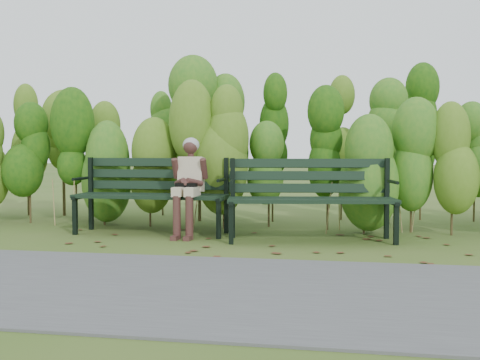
# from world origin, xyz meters

# --- Properties ---
(ground) EXTENTS (80.00, 80.00, 0.00)m
(ground) POSITION_xyz_m (0.00, 0.00, 0.00)
(ground) COLOR #395919
(footpath) EXTENTS (60.00, 2.50, 0.01)m
(footpath) POSITION_xyz_m (0.00, -2.20, 0.01)
(footpath) COLOR #474749
(footpath) RESTS_ON ground
(hedge_band) EXTENTS (11.04, 1.67, 2.42)m
(hedge_band) POSITION_xyz_m (0.00, 1.86, 1.26)
(hedge_band) COLOR #47381E
(hedge_band) RESTS_ON ground
(leaf_litter) EXTENTS (5.84, 2.19, 0.01)m
(leaf_litter) POSITION_xyz_m (0.01, -0.24, 0.00)
(leaf_litter) COLOR #58311B
(leaf_litter) RESTS_ON ground
(bench_left) EXTENTS (2.05, 0.68, 1.02)m
(bench_left) POSITION_xyz_m (-1.25, 0.71, 0.60)
(bench_left) COLOR black
(bench_left) RESTS_ON ground
(bench_right) EXTENTS (2.12, 0.96, 1.02)m
(bench_right) POSITION_xyz_m (0.87, 0.47, 0.60)
(bench_right) COLOR black
(bench_right) RESTS_ON ground
(seated_woman) EXTENTS (0.47, 0.68, 1.29)m
(seated_woman) POSITION_xyz_m (-0.71, 0.51, 0.75)
(seated_woman) COLOR beige
(seated_woman) RESTS_ON ground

